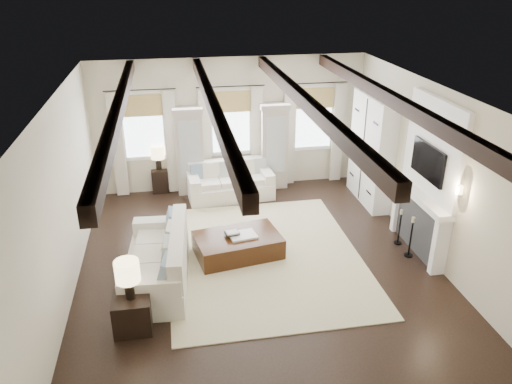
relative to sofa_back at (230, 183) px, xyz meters
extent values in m
plane|color=black|center=(0.13, -3.12, -0.35)|extent=(7.50, 7.50, 0.00)
cube|color=beige|center=(0.13, 0.63, 1.25)|extent=(6.50, 0.04, 3.20)
cube|color=beige|center=(0.13, -6.87, 1.25)|extent=(6.50, 0.04, 3.20)
cube|color=beige|center=(-3.12, -3.12, 1.25)|extent=(0.04, 7.50, 3.20)
cube|color=beige|center=(3.38, -3.12, 1.25)|extent=(0.04, 7.50, 3.20)
cube|color=white|center=(0.13, -3.12, 2.85)|extent=(6.50, 7.50, 0.04)
cube|color=black|center=(-2.07, -3.12, 2.73)|extent=(0.16, 7.40, 0.22)
cube|color=black|center=(-0.62, -3.12, 2.73)|extent=(0.16, 7.40, 0.22)
cube|color=black|center=(0.88, -3.12, 2.73)|extent=(0.16, 7.40, 0.22)
cube|color=black|center=(2.33, -3.12, 2.73)|extent=(0.16, 7.40, 0.22)
cube|color=white|center=(-1.92, 0.60, 1.30)|extent=(0.90, 0.03, 1.45)
cube|color=tan|center=(-1.92, 0.54, 1.83)|extent=(0.94, 0.04, 0.50)
cube|color=beige|center=(-2.54, 0.50, 0.92)|extent=(0.28, 0.08, 2.50)
cube|color=beige|center=(-1.30, 0.50, 0.92)|extent=(0.28, 0.08, 2.50)
cylinder|color=black|center=(-1.92, 0.49, 2.20)|extent=(1.60, 0.02, 0.02)
cube|color=white|center=(0.13, 0.60, 1.30)|extent=(0.90, 0.03, 1.45)
cube|color=tan|center=(0.13, 0.54, 1.83)|extent=(0.94, 0.04, 0.50)
cube|color=beige|center=(-0.49, 0.50, 0.92)|extent=(0.28, 0.08, 2.50)
cube|color=beige|center=(0.75, 0.50, 0.92)|extent=(0.28, 0.08, 2.50)
cylinder|color=black|center=(0.13, 0.49, 2.20)|extent=(1.60, 0.02, 0.02)
cube|color=white|center=(2.18, 0.60, 1.30)|extent=(0.90, 0.03, 1.45)
cube|color=tan|center=(2.18, 0.54, 1.83)|extent=(0.94, 0.04, 0.50)
cube|color=beige|center=(1.56, 0.50, 0.92)|extent=(0.28, 0.08, 2.50)
cube|color=beige|center=(2.80, 0.50, 0.92)|extent=(0.28, 0.08, 2.50)
cylinder|color=black|center=(2.18, 0.49, 2.20)|extent=(1.60, 0.02, 0.02)
cube|color=#B9B0A4|center=(-0.90, 0.41, 0.65)|extent=(0.64, 0.38, 2.00)
cube|color=#B2B7BA|center=(-0.90, 0.21, 0.80)|extent=(0.48, 0.02, 1.40)
cube|color=#B9B0A4|center=(-0.90, 0.41, 1.71)|extent=(0.70, 0.42, 0.12)
cube|color=#B9B0A4|center=(1.15, 0.41, 0.65)|extent=(0.64, 0.38, 2.00)
cube|color=#B2B7BA|center=(1.15, 0.21, 0.80)|extent=(0.48, 0.02, 1.40)
cube|color=#B9B0A4|center=(1.15, 0.41, 1.71)|extent=(0.70, 0.42, 0.12)
cube|color=#2A2A2C|center=(3.29, -3.12, 0.20)|extent=(0.18, 1.50, 1.10)
cube|color=black|center=(3.26, -3.12, 0.05)|extent=(0.10, 0.90, 0.70)
cube|color=white|center=(3.25, -3.94, 0.20)|extent=(0.26, 0.14, 1.10)
cube|color=white|center=(3.25, -2.30, 0.20)|extent=(0.26, 0.14, 1.10)
cube|color=white|center=(3.22, -3.12, 0.81)|extent=(0.32, 1.90, 0.12)
cube|color=white|center=(3.33, -3.12, 1.75)|extent=(0.10, 1.90, 1.80)
cube|color=black|center=(3.26, -3.12, 1.50)|extent=(0.07, 1.10, 0.64)
cylinder|color=#FFD899|center=(3.28, -4.17, 1.40)|extent=(0.10, 0.10, 0.14)
cube|color=silver|center=(3.18, -0.77, 0.90)|extent=(0.40, 1.70, 2.50)
cube|color=black|center=(2.97, -0.77, 0.90)|extent=(0.01, 0.02, 2.40)
cube|color=beige|center=(0.29, -2.85, -0.34)|extent=(3.61, 4.53, 0.02)
cube|color=silver|center=(0.00, -0.07, -0.16)|extent=(2.05, 1.04, 0.38)
cube|color=silver|center=(-0.02, 0.28, 0.27)|extent=(1.91, 0.35, 0.47)
cube|color=silver|center=(-0.87, -0.13, 0.15)|extent=(0.31, 0.87, 0.25)
cube|color=silver|center=(0.87, 0.00, 0.15)|extent=(0.31, 0.87, 0.25)
cube|color=silver|center=(-0.54, -0.15, 0.10)|extent=(0.57, 0.61, 0.13)
cube|color=silver|center=(0.01, -0.11, 0.10)|extent=(0.57, 0.61, 0.13)
cube|color=silver|center=(0.56, -0.07, 0.10)|extent=(0.57, 0.61, 0.13)
cube|color=slate|center=(-0.72, 0.07, 0.29)|extent=(0.41, 0.24, 0.41)
cube|color=silver|center=(-0.43, 0.09, 0.29)|extent=(0.41, 0.24, 0.41)
cube|color=beige|center=(-0.15, 0.11, 0.29)|extent=(0.41, 0.24, 0.41)
cube|color=slate|center=(0.13, 0.13, 0.29)|extent=(0.41, 0.24, 0.41)
cube|color=silver|center=(0.42, 0.15, 0.29)|extent=(0.41, 0.24, 0.41)
cube|color=beige|center=(0.70, 0.17, 0.29)|extent=(0.41, 0.24, 0.41)
cube|color=silver|center=(-1.72, -3.33, -0.13)|extent=(1.20, 2.35, 0.43)
cube|color=silver|center=(-1.32, -3.36, 0.36)|extent=(0.41, 2.18, 0.54)
cube|color=silver|center=(-1.64, -2.33, 0.22)|extent=(1.00, 0.36, 0.28)
cube|color=silver|center=(-1.80, -4.32, 0.22)|extent=(1.00, 0.36, 0.28)
cube|color=silver|center=(-1.72, -2.69, 0.16)|extent=(0.70, 0.66, 0.15)
cube|color=silver|center=(-1.77, -3.32, 0.16)|extent=(0.70, 0.66, 0.15)
cube|color=silver|center=(-1.82, -3.95, 0.16)|extent=(0.70, 0.66, 0.15)
cube|color=slate|center=(-1.44, -2.53, 0.39)|extent=(0.27, 0.47, 0.47)
cube|color=silver|center=(-1.49, -3.07, 0.39)|extent=(0.27, 0.47, 0.47)
cube|color=beige|center=(-1.53, -3.61, 0.39)|extent=(0.27, 0.47, 0.47)
cube|color=slate|center=(-1.57, -4.15, 0.39)|extent=(0.27, 0.47, 0.47)
cube|color=black|center=(-0.20, -2.69, -0.14)|extent=(1.73, 1.24, 0.42)
cube|color=white|center=(-0.10, -2.72, 0.09)|extent=(0.56, 0.46, 0.04)
cube|color=#262628|center=(-0.30, -2.67, 0.13)|extent=(0.29, 0.24, 0.04)
cube|color=beige|center=(-0.30, -2.71, 0.16)|extent=(0.25, 0.20, 0.03)
cube|color=black|center=(-2.08, -4.52, -0.07)|extent=(0.56, 0.56, 0.56)
cylinder|color=black|center=(-2.08, -4.52, 0.37)|extent=(0.14, 0.14, 0.31)
cylinder|color=#F9D89E|center=(-2.08, -4.52, 0.68)|extent=(0.37, 0.37, 0.33)
cube|color=black|center=(-1.65, 0.61, -0.06)|extent=(0.38, 0.38, 0.57)
cylinder|color=black|center=(-1.65, 0.61, 0.37)|extent=(0.13, 0.13, 0.29)
cylinder|color=#F9D89E|center=(-1.65, 0.61, 0.67)|extent=(0.34, 0.34, 0.31)
cylinder|color=black|center=(3.03, -3.30, -0.34)|extent=(0.17, 0.17, 0.02)
cylinder|color=black|center=(3.03, -3.30, 0.02)|extent=(0.03, 0.03, 0.74)
cylinder|color=beige|center=(3.03, -3.30, 0.43)|extent=(0.06, 0.06, 0.11)
cylinder|color=black|center=(3.03, -2.82, -0.34)|extent=(0.15, 0.15, 0.02)
cylinder|color=black|center=(3.03, -2.82, -0.02)|extent=(0.03, 0.03, 0.67)
cylinder|color=beige|center=(3.03, -2.82, 0.35)|extent=(0.06, 0.06, 0.10)
camera|label=1|loc=(-1.30, -10.88, 4.74)|focal=35.00mm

